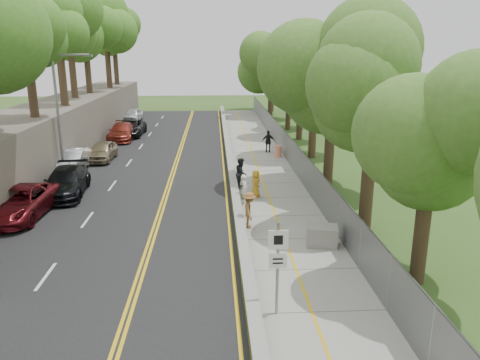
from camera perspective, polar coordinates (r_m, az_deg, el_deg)
name	(u,v)px	position (r m, az deg, el deg)	size (l,w,h in m)	color
ground	(239,272)	(18.14, -0.16, -11.19)	(140.00, 140.00, 0.00)	#33511E
road	(148,173)	(32.53, -11.14, 0.84)	(11.20, 66.00, 0.04)	black
sidewalk	(264,171)	(32.39, 2.93, 1.07)	(4.20, 66.00, 0.05)	gray
jersey_barrier	(231,168)	(32.16, -1.15, 1.48)	(0.42, 66.00, 0.60)	#BDEA38
rock_embankment	(23,146)	(34.19, -24.91, 3.79)	(5.00, 66.00, 4.00)	#595147
chainlink_fence	(294,157)	(32.45, 6.64, 2.78)	(0.04, 66.00, 2.00)	slate
trees_embankment	(14,10)	(33.51, -25.82, 18.17)	(6.40, 66.00, 13.00)	#4B8527
trees_fenceside	(333,68)	(32.15, 11.23, 13.28)	(7.00, 66.00, 14.00)	#50802E
streetlight	(61,107)	(31.85, -20.97, 8.26)	(2.52, 0.22, 8.00)	gray
signpost	(278,259)	(14.68, 4.63, -9.54)	(0.62, 0.09, 3.10)	gray
construction_barrel	(278,151)	(36.60, 4.68, 3.51)	(0.55, 0.55, 0.90)	#FA3500
concrete_block	(322,236)	(20.49, 9.96, -6.70)	(1.29, 0.97, 0.86)	slate
car_2	(20,203)	(25.82, -25.25, -2.50)	(2.54, 5.51, 1.53)	maroon
car_3	(66,182)	(28.71, -20.43, -0.23)	(2.16, 5.32, 1.54)	black
car_4	(102,151)	(36.85, -16.44, 3.41)	(1.69, 4.20, 1.43)	gray
car_5	(72,161)	(33.97, -19.81, 2.23)	(1.67, 4.78, 1.57)	#A5A7AC
car_6	(130,128)	(46.76, -13.28, 6.19)	(2.53, 5.48, 1.52)	black
car_7	(122,132)	(44.67, -14.22, 5.72)	(2.17, 5.34, 1.55)	maroon
car_8	(133,115)	(56.12, -12.92, 7.75)	(1.79, 4.45, 1.52)	silver
painter_0	(256,184)	(26.46, 1.91, -0.47)	(0.77, 0.50, 1.57)	#C48C21
painter_1	(245,189)	(25.37, 0.56, -1.14)	(0.58, 0.38, 1.60)	white
painter_2	(241,173)	(28.27, 0.15, 0.87)	(0.89, 0.69, 1.83)	black
painter_3	(249,210)	(21.97, 1.16, -3.68)	(1.11, 0.64, 1.73)	brown
person_far	(268,141)	(38.15, 3.48, 4.72)	(1.05, 0.44, 1.79)	black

